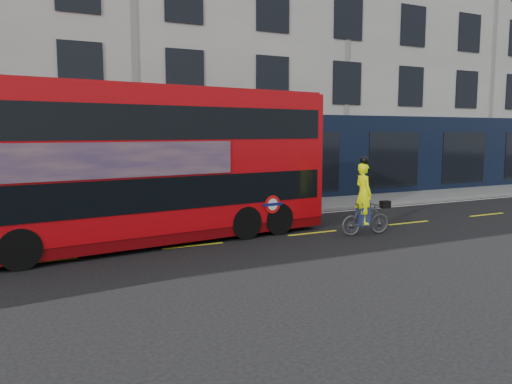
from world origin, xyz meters
TOP-DOWN VIEW (x-y plane):
  - ground at (0.00, 0.00)m, footprint 120.00×120.00m
  - pavement at (0.00, 6.50)m, footprint 60.00×3.00m
  - kerb at (0.00, 5.00)m, footprint 60.00×0.12m
  - building_terrace at (0.00, 12.94)m, footprint 50.00×10.07m
  - road_edge_line at (0.00, 4.70)m, footprint 58.00×0.10m
  - lane_dashes at (0.00, 1.50)m, footprint 58.00×0.12m
  - bus at (-0.97, 2.47)m, footprint 11.24×3.80m
  - cyclist at (5.28, 0.55)m, footprint 1.71×0.73m

SIDE VIEW (x-z plane):
  - ground at x=0.00m, z-range 0.00..0.00m
  - road_edge_line at x=0.00m, z-range 0.00..0.01m
  - lane_dashes at x=0.00m, z-range 0.00..0.01m
  - pavement at x=0.00m, z-range 0.00..0.12m
  - kerb at x=0.00m, z-range 0.00..0.13m
  - cyclist at x=5.28m, z-range -0.38..2.08m
  - bus at x=-0.97m, z-range 0.06..4.50m
  - building_terrace at x=0.00m, z-range -0.01..14.99m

